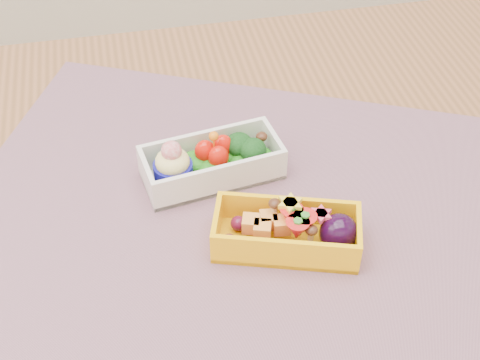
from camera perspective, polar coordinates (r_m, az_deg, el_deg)
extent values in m
cube|color=brown|center=(0.73, -1.80, -4.44)|extent=(1.20, 0.80, 0.04)
cylinder|color=brown|center=(1.38, 18.52, -1.14)|extent=(0.06, 0.06, 0.71)
cube|color=#855C67|center=(0.72, -0.50, -2.58)|extent=(0.72, 0.65, 0.00)
cube|color=silver|center=(0.74, -2.39, 1.48)|extent=(0.16, 0.09, 0.04)
ellipsoid|color=green|center=(0.75, -2.38, 1.15)|extent=(0.15, 0.08, 0.02)
cylinder|color=#141393|center=(0.73, -5.66, 0.56)|extent=(0.04, 0.04, 0.03)
sphere|color=red|center=(0.71, -5.83, 2.47)|extent=(0.02, 0.02, 0.02)
ellipsoid|color=red|center=(0.74, -2.99, 2.43)|extent=(0.02, 0.02, 0.03)
ellipsoid|color=red|center=(0.73, -1.84, 1.94)|extent=(0.02, 0.02, 0.03)
ellipsoid|color=red|center=(0.74, -1.46, 2.89)|extent=(0.02, 0.02, 0.03)
sphere|color=orange|center=(0.72, -2.25, 3.74)|extent=(0.01, 0.01, 0.01)
ellipsoid|color=black|center=(0.75, -0.08, 3.04)|extent=(0.03, 0.03, 0.03)
ellipsoid|color=black|center=(0.74, 1.09, 2.56)|extent=(0.03, 0.03, 0.03)
ellipsoid|color=#3F2111|center=(0.75, 1.85, 3.70)|extent=(0.01, 0.01, 0.01)
cube|color=#FFB80D|center=(0.67, 3.96, -4.43)|extent=(0.16, 0.10, 0.04)
ellipsoid|color=#56102C|center=(0.67, 1.38, -4.83)|extent=(0.08, 0.06, 0.02)
cube|color=orange|center=(0.67, 2.17, -3.76)|extent=(0.04, 0.04, 0.02)
cone|color=red|center=(0.67, 4.34, -3.14)|extent=(0.03, 0.03, 0.02)
cone|color=red|center=(0.66, 5.49, -3.76)|extent=(0.03, 0.03, 0.02)
cone|color=red|center=(0.66, 4.87, -4.26)|extent=(0.03, 0.03, 0.02)
cylinder|color=yellow|center=(0.66, 4.28, -2.00)|extent=(0.03, 0.03, 0.01)
cylinder|color=#E53F5B|center=(0.66, 6.88, -2.91)|extent=(0.02, 0.02, 0.01)
ellipsoid|color=#3F2111|center=(0.67, 2.91, -2.83)|extent=(0.01, 0.01, 0.01)
ellipsoid|color=#3F2111|center=(0.66, 6.03, -4.65)|extent=(0.01, 0.01, 0.01)
ellipsoid|color=black|center=(0.67, 8.35, -4.45)|extent=(0.04, 0.04, 0.04)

